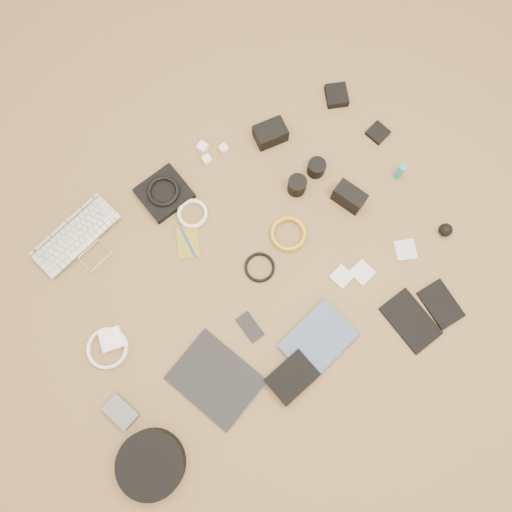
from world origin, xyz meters
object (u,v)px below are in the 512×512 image
dslr_camera (270,133)px  paperback (336,359)px  tablet (216,379)px  headphone_case (151,464)px  phone (250,327)px  laptop (85,245)px

dslr_camera → paperback: bearing=-99.1°
tablet → headphone_case: bearing=-178.1°
dslr_camera → phone: 0.73m
phone → headphone_case: 0.55m
tablet → paperback: (0.39, -0.15, 0.01)m
laptop → phone: bearing=-71.8°
paperback → tablet: bearing=55.6°
laptop → phone: laptop is taller
phone → paperback: 0.32m
dslr_camera → headphone_case: (-0.93, -0.81, -0.00)m
paperback → dslr_camera: bearing=-28.9°
dslr_camera → tablet: 0.92m
dslr_camera → tablet: bearing=-126.0°
paperback → phone: bearing=26.1°
laptop → dslr_camera: bearing=-12.9°
laptop → dslr_camera: 0.80m
phone → headphone_case: (-0.50, -0.22, 0.03)m
laptop → tablet: size_ratio=1.18×
laptop → headphone_case: 0.79m
dslr_camera → tablet: dslr_camera is taller
laptop → phone: 0.67m
headphone_case → laptop: bearing=80.4°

